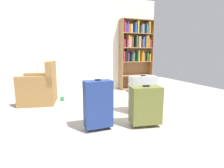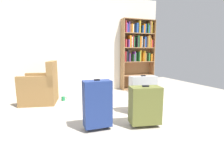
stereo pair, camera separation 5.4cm
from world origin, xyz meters
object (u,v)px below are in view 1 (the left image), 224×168
(armchair, at_px, (40,89))
(suitcase_silver, at_px, (142,93))
(mug, at_px, (62,99))
(storage_box, at_px, (139,87))
(suitcase_navy_blue, at_px, (98,104))
(bookshelf, at_px, (136,49))
(suitcase_olive, at_px, (145,105))

(armchair, relative_size, suitcase_silver, 1.30)
(mug, bearing_deg, storage_box, 6.37)
(mug, relative_size, suitcase_navy_blue, 0.17)
(armchair, distance_m, suitcase_navy_blue, 1.92)
(mug, xyz_separation_m, suitcase_silver, (1.27, -1.34, 0.31))
(bookshelf, bearing_deg, mug, -163.21)
(suitcase_silver, distance_m, suitcase_navy_blue, 1.04)
(mug, relative_size, suitcase_olive, 0.20)
(armchair, relative_size, suitcase_navy_blue, 1.24)
(storage_box, distance_m, suitcase_navy_blue, 2.67)
(bookshelf, height_order, mug, bookshelf)
(storage_box, distance_m, suitcase_olive, 2.38)
(mug, xyz_separation_m, suitcase_olive, (1.01, -1.88, 0.27))
(bookshelf, xyz_separation_m, storage_box, (-0.13, -0.44, -1.07))
(armchair, height_order, suitcase_silver, armchair)
(storage_box, bearing_deg, bookshelf, 72.92)
(bookshelf, xyz_separation_m, armchair, (-2.68, -0.67, -0.87))
(bookshelf, relative_size, mug, 16.75)
(mug, height_order, suitcase_silver, suitcase_silver)
(storage_box, height_order, suitcase_olive, suitcase_olive)
(bookshelf, relative_size, suitcase_silver, 2.91)
(suitcase_navy_blue, distance_m, suitcase_olive, 0.70)
(storage_box, height_order, suitcase_navy_blue, suitcase_navy_blue)
(armchair, bearing_deg, suitcase_silver, -37.93)
(mug, bearing_deg, suitcase_olive, -61.79)
(storage_box, xyz_separation_m, suitcase_navy_blue, (-1.77, -1.99, 0.25))
(mug, distance_m, suitcase_olive, 2.15)
(bookshelf, bearing_deg, suitcase_navy_blue, -128.12)
(suitcase_silver, bearing_deg, armchair, 142.07)
(suitcase_silver, height_order, suitcase_olive, suitcase_silver)
(suitcase_silver, bearing_deg, mug, 133.50)
(suitcase_silver, distance_m, suitcase_olive, 0.60)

